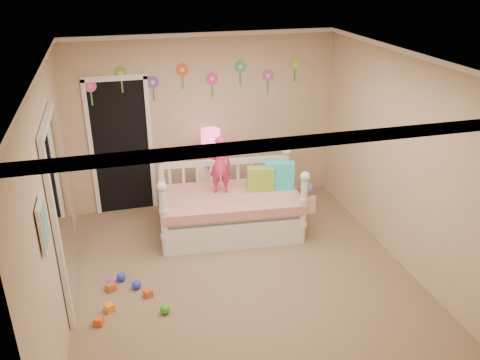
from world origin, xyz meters
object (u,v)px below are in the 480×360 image
object	(u,v)px
nightstand	(212,190)
table_lamp	(211,143)
child	(220,165)
daybed	(230,198)

from	to	relation	value
nightstand	table_lamp	bearing A→B (deg)	98.95
child	nightstand	size ratio (longest dim) A/B	1.19
child	table_lamp	bearing A→B (deg)	-81.16
daybed	child	xyz separation A→B (m)	(-0.10, 0.12, 0.46)
child	table_lamp	distance (m)	0.61
child	nightstand	world-z (taller)	child
daybed	child	bearing A→B (deg)	136.16
child	table_lamp	size ratio (longest dim) A/B	1.32
nightstand	table_lamp	world-z (taller)	table_lamp
child	daybed	bearing A→B (deg)	139.98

